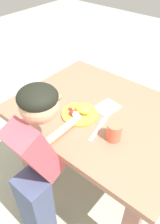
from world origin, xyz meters
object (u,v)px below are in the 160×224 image
(fork, at_px, (98,128))
(person, at_px, (37,172))
(drinking_cup, at_px, (114,132))
(plate, at_px, (80,113))
(spoon, at_px, (55,101))

(fork, height_order, person, person)
(drinking_cup, distance_m, person, 0.43)
(plate, xyz_separation_m, drinking_cup, (0.24, -0.03, 0.03))
(fork, height_order, drinking_cup, drinking_cup)
(fork, xyz_separation_m, spoon, (-0.34, 0.02, 0.01))
(fork, relative_size, drinking_cup, 2.36)
(plate, height_order, fork, plate)
(fork, height_order, spoon, spoon)
(plate, height_order, spoon, plate)
(plate, relative_size, drinking_cup, 2.18)
(spoon, distance_m, drinking_cup, 0.44)
(fork, relative_size, person, 0.21)
(person, bearing_deg, fork, 69.84)
(person, bearing_deg, spoon, 121.57)
(spoon, bearing_deg, person, -153.98)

